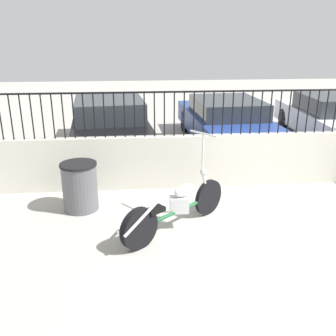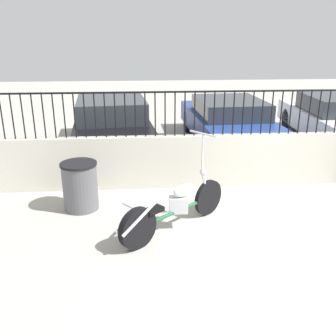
# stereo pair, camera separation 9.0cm
# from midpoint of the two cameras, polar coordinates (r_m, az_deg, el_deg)

# --- Properties ---
(ground_plane) EXTENTS (40.00, 40.00, 0.00)m
(ground_plane) POSITION_cam_midpoint_polar(r_m,az_deg,el_deg) (5.71, 19.97, -11.13)
(ground_plane) COLOR #ADA89E
(low_wall) EXTENTS (9.99, 0.18, 1.02)m
(low_wall) POSITION_cam_midpoint_polar(r_m,az_deg,el_deg) (7.50, 13.08, 1.32)
(low_wall) COLOR beige
(low_wall) RESTS_ON ground_plane
(fence_railing) EXTENTS (9.99, 0.04, 0.83)m
(fence_railing) POSITION_cam_midpoint_polar(r_m,az_deg,el_deg) (7.25, 13.73, 9.28)
(fence_railing) COLOR black
(fence_railing) RESTS_ON low_wall
(motorcycle_green) EXTENTS (1.71, 1.43, 1.42)m
(motorcycle_green) POSITION_cam_midpoint_polar(r_m,az_deg,el_deg) (5.57, 0.20, -6.20)
(motorcycle_green) COLOR black
(motorcycle_green) RESTS_ON ground_plane
(trash_bin) EXTENTS (0.61, 0.61, 0.82)m
(trash_bin) POSITION_cam_midpoint_polar(r_m,az_deg,el_deg) (6.44, -13.66, -2.75)
(trash_bin) COLOR #56565B
(trash_bin) RESTS_ON ground_plane
(car_black) EXTENTS (2.22, 4.31, 1.32)m
(car_black) POSITION_cam_midpoint_polar(r_m,az_deg,el_deg) (9.71, -9.13, 6.71)
(car_black) COLOR black
(car_black) RESTS_ON ground_plane
(car_blue) EXTENTS (2.00, 4.45, 1.22)m
(car_blue) POSITION_cam_midpoint_polar(r_m,az_deg,el_deg) (10.21, 8.41, 7.20)
(car_blue) COLOR black
(car_blue) RESTS_ON ground_plane
(car_white) EXTENTS (1.95, 4.08, 1.27)m
(car_white) POSITION_cam_midpoint_polar(r_m,az_deg,el_deg) (11.34, 23.22, 7.15)
(car_white) COLOR black
(car_white) RESTS_ON ground_plane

